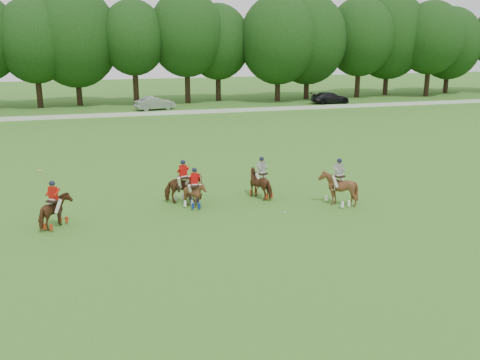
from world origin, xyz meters
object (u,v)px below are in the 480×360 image
object	(u,v)px
polo_red_a	(55,211)
polo_red_c	(195,194)
car_mid	(155,103)
polo_ball	(285,212)
car_right	(330,98)
polo_stripe_a	(261,183)
polo_red_b	(184,188)
polo_stripe_b	(338,188)

from	to	relation	value
polo_red_a	polo_red_c	bearing A→B (deg)	10.39
car_mid	polo_ball	distance (m)	40.07
polo_red_a	polo_ball	distance (m)	10.93
polo_red_c	polo_red_a	bearing A→B (deg)	-169.61
polo_red_a	polo_ball	xyz separation A→B (m)	(10.86, -0.95, -0.76)
car_mid	car_right	xyz separation A→B (m)	(22.60, 0.00, -0.04)
polo_red_c	polo_stripe_a	size ratio (longest dim) A/B	0.92
polo_red_b	car_mid	bearing A→B (deg)	85.28
polo_red_a	polo_red_c	xyz separation A→B (m)	(6.77, 1.24, -0.07)
polo_red_b	polo_stripe_a	distance (m)	4.26
polo_red_c	polo_ball	size ratio (longest dim) A/B	23.24
polo_red_a	polo_ball	world-z (taller)	polo_red_a
polo_red_b	polo_stripe_a	bearing A→B (deg)	-0.18
polo_ball	car_right	bearing A→B (deg)	62.20
polo_red_c	polo_ball	distance (m)	4.69
car_mid	polo_stripe_b	world-z (taller)	polo_stripe_b
car_mid	polo_red_c	xyz separation A→B (m)	(-2.61, -37.85, -0.04)
polo_red_a	polo_stripe_a	xyz separation A→B (m)	(10.57, 1.92, 0.02)
polo_red_a	car_right	bearing A→B (deg)	50.72
polo_stripe_a	car_mid	bearing A→B (deg)	91.84
car_mid	polo_red_c	bearing A→B (deg)	161.57
car_right	polo_stripe_b	bearing A→B (deg)	154.27
car_mid	polo_stripe_b	distance (m)	39.73
polo_red_c	polo_red_b	bearing A→B (deg)	123.80
car_right	polo_ball	world-z (taller)	car_right
polo_red_a	polo_red_b	size ratio (longest dim) A/B	1.17
polo_red_c	polo_stripe_b	world-z (taller)	polo_stripe_b
polo_stripe_b	polo_stripe_a	bearing A→B (deg)	146.38
car_mid	polo_ball	world-z (taller)	car_mid
car_right	polo_red_a	size ratio (longest dim) A/B	1.82
car_right	polo_red_a	bearing A→B (deg)	139.46
car_mid	polo_red_a	distance (m)	40.20
car_right	polo_stripe_a	size ratio (longest dim) A/B	2.21
polo_red_a	polo_red_c	size ratio (longest dim) A/B	1.33
polo_stripe_a	car_right	bearing A→B (deg)	60.06
car_right	polo_ball	size ratio (longest dim) A/B	56.00
car_right	polo_stripe_a	bearing A→B (deg)	148.80
polo_stripe_a	polo_red_b	bearing A→B (deg)	179.82
car_mid	polo_ball	bearing A→B (deg)	167.64
car_right	polo_stripe_a	xyz separation A→B (m)	(-21.41, -37.17, 0.09)
car_mid	polo_stripe_b	xyz separation A→B (m)	(4.64, -39.46, 0.14)
car_mid	polo_ball	size ratio (longest dim) A/B	51.88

